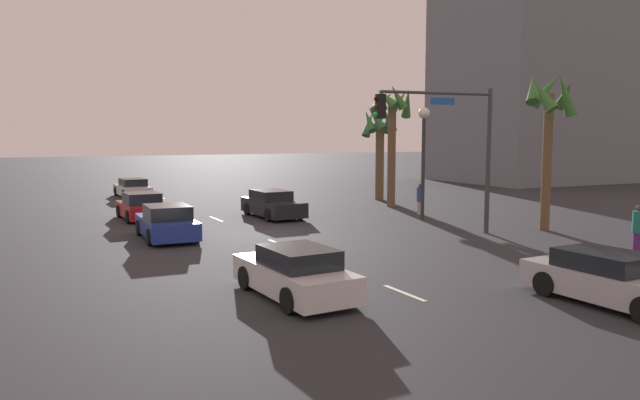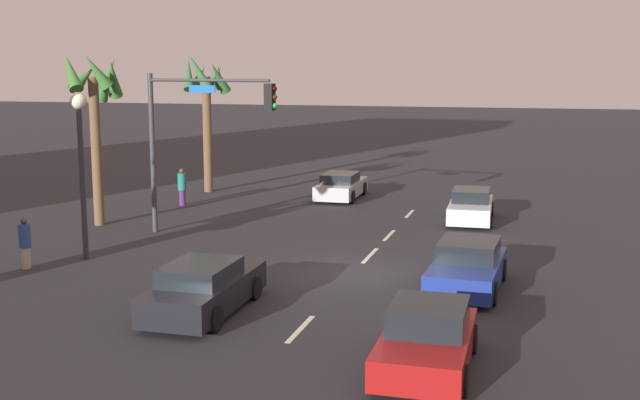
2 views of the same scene
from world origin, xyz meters
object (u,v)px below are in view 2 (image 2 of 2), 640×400
car_0 (471,207)px  car_5 (204,288)px  car_2 (427,339)px  streetlamp (80,142)px  traffic_signal (193,126)px  pedestrian_1 (182,186)px  car_1 (467,267)px  palm_tree_0 (95,98)px  palm_tree_2 (206,93)px  car_4 (341,186)px  pedestrian_0 (25,242)px

car_0 → car_5: 15.51m
car_2 → streetlamp: streetlamp is taller
traffic_signal → streetlamp: bearing=156.0°
pedestrian_1 → car_0: bearing=-91.2°
car_1 → traffic_signal: (4.59, 10.65, 3.54)m
car_2 → palm_tree_0: palm_tree_0 is taller
car_5 → palm_tree_2: bearing=23.6°
streetlamp → pedestrian_1: (10.46, 1.51, -3.04)m
palm_tree_0 → car_4: bearing=-40.7°
car_0 → pedestrian_0: pedestrian_0 is taller
car_2 → streetlamp: 14.39m
car_0 → palm_tree_2: (4.35, 13.77, 4.47)m
car_4 → palm_tree_0: 12.78m
car_0 → palm_tree_2: bearing=72.5°
car_2 → pedestrian_1: bearing=39.2°
car_2 → pedestrian_0: pedestrian_0 is taller
palm_tree_2 → car_5: bearing=-156.4°
car_0 → car_2: (-16.74, -0.60, 0.00)m
car_5 → car_2: bearing=-110.2°
pedestrian_0 → streetlamp: bearing=-33.7°
car_0 → streetlamp: size_ratio=0.77×
palm_tree_0 → car_0: bearing=-71.4°
car_5 → pedestrian_0: 7.82m
car_2 → car_4: 22.14m
car_2 → palm_tree_2: palm_tree_2 is taller
pedestrian_0 → palm_tree_2: 16.76m
traffic_signal → palm_tree_2: (10.13, 3.96, 0.91)m
car_2 → car_5: car_5 is taller
car_5 → palm_tree_0: palm_tree_0 is taller
streetlamp → palm_tree_0: bearing=26.6°
streetlamp → palm_tree_2: 14.71m
streetlamp → palm_tree_2: bearing=7.9°
car_4 → pedestrian_1: 7.71m
pedestrian_0 → pedestrian_1: 12.12m
car_5 → palm_tree_0: size_ratio=0.65×
palm_tree_0 → palm_tree_2: bearing=-4.1°
car_1 → car_4: size_ratio=0.98×
car_0 → pedestrian_0: (-11.84, 12.88, 0.24)m
pedestrian_1 → palm_tree_0: 6.77m
car_4 → pedestrian_0: bearing=158.7°
palm_tree_0 → pedestrian_0: bearing=-167.4°
car_2 → traffic_signal: 15.53m
car_2 → pedestrian_0: size_ratio=2.43×
streetlamp → palm_tree_2: size_ratio=0.78×
pedestrian_1 → car_4: bearing=-59.5°
car_4 → palm_tree_0: palm_tree_0 is taller
car_1 → traffic_signal: 12.13m
palm_tree_2 → pedestrian_0: bearing=-176.8°
streetlamp → pedestrian_1: bearing=8.2°
car_2 → streetlamp: size_ratio=0.72×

